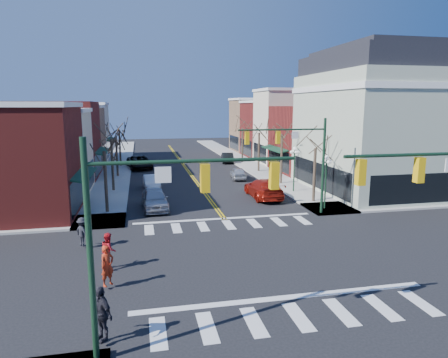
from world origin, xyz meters
TOP-DOWN VIEW (x-y plane):
  - ground at (0.00, 0.00)m, footprint 160.00×160.00m
  - sidewalk_left at (-8.75, 20.00)m, footprint 3.50×70.00m
  - sidewalk_right at (8.75, 20.00)m, footprint 3.50×70.00m
  - bldg_left_brick_a at (-15.50, 11.75)m, footprint 10.00×8.50m
  - bldg_left_stucco_a at (-15.50, 19.50)m, footprint 10.00×7.00m
  - bldg_left_brick_b at (-15.50, 27.50)m, footprint 10.00×9.00m
  - bldg_left_tan at (-15.50, 35.75)m, footprint 10.00×7.50m
  - bldg_left_stucco_b at (-15.50, 43.50)m, footprint 10.00×8.00m
  - bldg_right_brick_a at (15.50, 25.75)m, footprint 10.00×8.50m
  - bldg_right_stucco at (15.50, 33.50)m, footprint 10.00×7.00m
  - bldg_right_brick_b at (15.50, 41.00)m, footprint 10.00×8.00m
  - bldg_right_tan at (15.50, 49.00)m, footprint 10.00×8.00m
  - victorian_corner at (16.50, 14.50)m, footprint 12.25×14.25m
  - traffic_mast_near_left at (-5.55, -7.40)m, footprint 6.60×0.28m
  - traffic_mast_far_right at (5.55, 7.40)m, footprint 6.60×0.28m
  - lamppost_corner at (8.20, 8.50)m, footprint 0.36×0.36m
  - lamppost_midblock at (8.20, 15.00)m, footprint 0.36×0.36m
  - tree_left_a at (-8.40, 11.00)m, footprint 0.24×0.24m
  - tree_left_b at (-8.40, 19.00)m, footprint 0.24×0.24m
  - tree_left_c at (-8.40, 27.00)m, footprint 0.24×0.24m
  - tree_left_d at (-8.40, 35.00)m, footprint 0.24×0.24m
  - tree_right_a at (8.40, 11.00)m, footprint 0.24×0.24m
  - tree_right_b at (8.40, 19.00)m, footprint 0.24×0.24m
  - tree_right_c at (8.40, 27.00)m, footprint 0.24×0.24m
  - tree_right_d at (8.40, 35.00)m, footprint 0.24×0.24m
  - car_left_near at (-4.80, 11.51)m, footprint 2.16×4.96m
  - car_left_mid at (-4.80, 19.50)m, footprint 1.65×4.15m
  - car_left_far at (-5.91, 32.78)m, footprint 3.61×6.40m
  - car_right_near at (4.80, 13.54)m, footprint 2.43×5.89m
  - car_right_mid at (4.80, 22.85)m, footprint 2.04×4.09m
  - car_right_far at (6.40, 35.90)m, footprint 2.14×4.59m
  - pedestrian_red_a at (-7.41, -2.12)m, footprint 0.80×0.79m
  - pedestrian_red_b at (-7.51, 0.14)m, footprint 0.81×0.95m
  - pedestrian_dark_a at (-7.30, -6.44)m, footprint 1.10×1.18m
  - pedestrian_dark_b at (-9.17, 3.45)m, footprint 1.19×1.23m

SIDE VIEW (x-z plane):
  - ground at x=0.00m, z-range 0.00..0.00m
  - sidewalk_left at x=-8.75m, z-range 0.00..0.15m
  - sidewalk_right at x=8.75m, z-range 0.00..0.15m
  - car_right_mid at x=4.80m, z-range 0.00..1.34m
  - car_left_mid at x=-4.80m, z-range 0.00..1.34m
  - car_right_far at x=6.40m, z-range 0.00..1.46m
  - car_left_near at x=-4.80m, z-range 0.00..1.66m
  - car_left_far at x=-5.91m, z-range 0.00..1.69m
  - car_right_near at x=4.80m, z-range 0.00..1.70m
  - pedestrian_dark_b at x=-9.17m, z-range 0.15..1.84m
  - pedestrian_red_b at x=-7.51m, z-range 0.15..1.88m
  - pedestrian_red_a at x=-7.41m, z-range 0.15..2.01m
  - pedestrian_dark_a at x=-7.30m, z-range 0.15..2.10m
  - tree_left_c at x=-8.40m, z-range 0.00..4.55m
  - tree_right_a at x=8.40m, z-range 0.00..4.62m
  - tree_left_a at x=-8.40m, z-range 0.00..4.76m
  - tree_right_c at x=8.40m, z-range 0.00..4.83m
  - tree_left_d at x=-8.40m, z-range 0.00..4.90m
  - tree_right_d at x=8.40m, z-range 0.00..4.97m
  - tree_left_b at x=-8.40m, z-range 0.00..5.04m
  - tree_right_b at x=8.40m, z-range 0.00..5.18m
  - lamppost_corner at x=8.20m, z-range 0.80..5.13m
  - lamppost_midblock at x=8.20m, z-range 0.80..5.13m
  - bldg_left_stucco_a at x=-15.50m, z-range 0.00..7.50m
  - bldg_left_tan at x=-15.50m, z-range 0.00..7.80m
  - bldg_left_brick_a at x=-15.50m, z-range 0.00..8.00m
  - bldg_right_brick_a at x=15.50m, z-range 0.00..8.00m
  - bldg_left_stucco_b at x=-15.50m, z-range 0.00..8.20m
  - bldg_left_brick_b at x=-15.50m, z-range 0.00..8.50m
  - bldg_right_brick_b at x=15.50m, z-range 0.00..8.50m
  - bldg_right_tan at x=15.50m, z-range 0.00..9.00m
  - traffic_mast_near_left at x=-5.55m, z-range 1.11..8.31m
  - traffic_mast_far_right at x=5.55m, z-range 1.11..8.31m
  - bldg_right_stucco at x=15.50m, z-range 0.00..10.00m
  - victorian_corner at x=16.50m, z-range 0.01..13.31m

